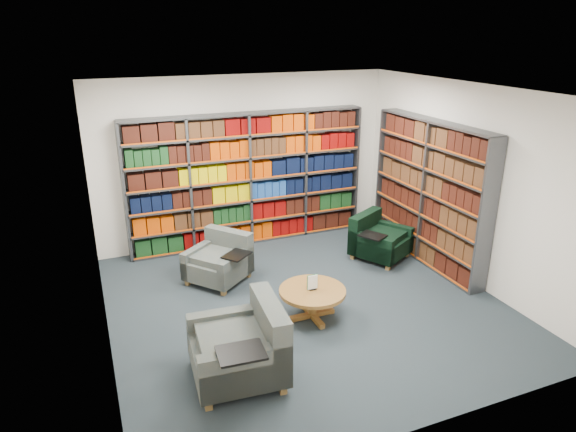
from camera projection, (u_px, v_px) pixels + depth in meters
name	position (u px, v px, depth m)	size (l,w,h in m)	color
room_shell	(306.00, 205.00, 6.42)	(5.02, 5.02, 2.82)	black
bookshelf_back	(249.00, 180.00, 8.56)	(4.00, 0.28, 2.20)	#47494F
bookshelf_right	(429.00, 193.00, 7.88)	(0.28, 2.50, 2.20)	#47494F
chair_teal_left	(221.00, 261.00, 7.49)	(1.08, 1.08, 0.70)	#031930
chair_green_right	(377.00, 240.00, 8.22)	(1.05, 1.05, 0.70)	black
chair_teal_front	(246.00, 349.00, 5.36)	(0.99, 1.13, 0.84)	#031930
coffee_table	(312.00, 295.00, 6.47)	(0.85, 0.85, 0.59)	#925A34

